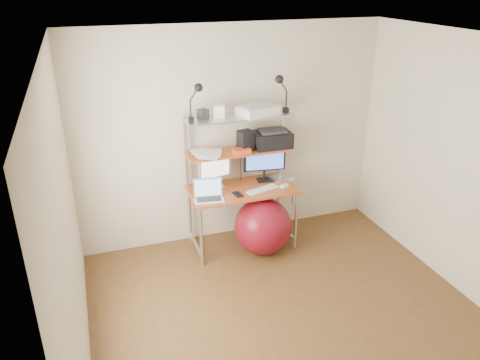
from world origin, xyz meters
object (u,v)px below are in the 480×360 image
object	(u,v)px
monitor_silver	(215,168)
printer	(272,139)
monitor_black	(265,161)
exercise_ball	(263,226)
laptop	(208,195)

from	to	relation	value
monitor_silver	printer	xyz separation A→B (m)	(0.67, -0.01, 0.28)
monitor_black	exercise_ball	distance (m)	0.75
monitor_silver	laptop	world-z (taller)	monitor_silver
monitor_black	printer	bearing A→B (deg)	2.19
laptop	exercise_ball	world-z (taller)	laptop
laptop	printer	distance (m)	0.98
monitor_silver	printer	distance (m)	0.73
monitor_silver	monitor_black	size ratio (longest dim) A/B	0.88
monitor_silver	printer	bearing A→B (deg)	-13.73
monitor_silver	laptop	distance (m)	0.36
monitor_black	printer	xyz separation A→B (m)	(0.08, -0.01, 0.26)
monitor_black	laptop	distance (m)	0.82
monitor_silver	exercise_ball	xyz separation A→B (m)	(0.45, -0.35, -0.64)
monitor_black	laptop	bearing A→B (deg)	-152.07
monitor_black	monitor_silver	bearing A→B (deg)	-171.98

